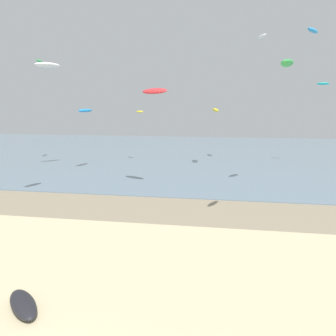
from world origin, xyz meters
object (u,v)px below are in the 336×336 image
(kite_aloft_9, at_px, (85,110))
(kite_aloft_1, at_px, (40,61))
(kite_aloft_6, at_px, (155,91))
(kite_aloft_8, at_px, (287,63))
(grounded_kite, at_px, (23,304))
(kite_aloft_10, at_px, (262,37))
(kite_aloft_4, at_px, (216,110))
(kite_aloft_5, at_px, (313,30))
(kite_aloft_7, at_px, (47,65))
(kite_aloft_2, at_px, (323,84))
(kite_aloft_0, at_px, (140,112))

(kite_aloft_9, bearing_deg, kite_aloft_1, 78.50)
(kite_aloft_6, distance_m, kite_aloft_8, 16.07)
(grounded_kite, height_order, kite_aloft_10, kite_aloft_10)
(kite_aloft_4, xyz_separation_m, kite_aloft_5, (9.42, -16.12, 7.83))
(kite_aloft_6, bearing_deg, kite_aloft_1, -5.56)
(kite_aloft_9, bearing_deg, kite_aloft_7, 115.22)
(kite_aloft_6, height_order, kite_aloft_10, kite_aloft_10)
(kite_aloft_2, height_order, kite_aloft_5, kite_aloft_5)
(grounded_kite, distance_m, kite_aloft_9, 34.53)
(kite_aloft_6, relative_size, kite_aloft_8, 1.47)
(grounded_kite, height_order, kite_aloft_9, kite_aloft_9)
(kite_aloft_2, bearing_deg, kite_aloft_7, -163.72)
(kite_aloft_0, bearing_deg, kite_aloft_2, -138.56)
(grounded_kite, bearing_deg, kite_aloft_6, 128.58)
(kite_aloft_5, height_order, kite_aloft_10, kite_aloft_10)
(kite_aloft_2, xyz_separation_m, kite_aloft_6, (-22.64, -19.80, -1.81))
(kite_aloft_1, height_order, kite_aloft_7, kite_aloft_1)
(kite_aloft_1, distance_m, kite_aloft_9, 12.26)
(kite_aloft_2, height_order, kite_aloft_6, kite_aloft_2)
(grounded_kite, bearing_deg, kite_aloft_7, 159.74)
(kite_aloft_1, relative_size, kite_aloft_8, 1.09)
(kite_aloft_7, xyz_separation_m, kite_aloft_8, (28.50, -19.60, -2.72))
(kite_aloft_5, bearing_deg, kite_aloft_6, 119.49)
(kite_aloft_6, bearing_deg, kite_aloft_2, -111.57)
(kite_aloft_5, relative_size, kite_aloft_7, 0.66)
(kite_aloft_2, bearing_deg, kite_aloft_6, -138.48)
(kite_aloft_1, bearing_deg, kite_aloft_6, -137.77)
(kite_aloft_4, bearing_deg, kite_aloft_1, 90.41)
(kite_aloft_2, relative_size, kite_aloft_10, 0.64)
(kite_aloft_2, relative_size, kite_aloft_8, 0.82)
(kite_aloft_0, height_order, kite_aloft_7, kite_aloft_7)
(kite_aloft_4, distance_m, kite_aloft_9, 19.58)
(kite_aloft_1, bearing_deg, kite_aloft_10, -98.92)
(kite_aloft_1, bearing_deg, kite_aloft_9, -129.16)
(kite_aloft_2, xyz_separation_m, kite_aloft_4, (-16.33, -3.69, -4.02))
(kite_aloft_8, xyz_separation_m, kite_aloft_9, (-23.69, 20.67, -3.52))
(grounded_kite, bearing_deg, kite_aloft_4, 121.58)
(kite_aloft_2, distance_m, kite_aloft_7, 41.24)
(kite_aloft_1, xyz_separation_m, kite_aloft_5, (36.72, -13.56, 0.36))
(kite_aloft_4, xyz_separation_m, kite_aloft_10, (6.46, 1.00, 10.73))
(kite_aloft_5, height_order, kite_aloft_6, kite_aloft_5)
(kite_aloft_1, bearing_deg, kite_aloft_5, -125.21)
(kite_aloft_1, xyz_separation_m, kite_aloft_7, (4.04, -5.05, -1.24))
(kite_aloft_8, relative_size, kite_aloft_10, 0.78)
(grounded_kite, distance_m, kite_aloft_10, 46.42)
(kite_aloft_1, bearing_deg, kite_aloft_7, -156.28)
(grounded_kite, height_order, kite_aloft_1, kite_aloft_1)
(grounded_kite, bearing_deg, kite_aloft_8, 83.20)
(kite_aloft_8, relative_size, kite_aloft_9, 0.75)
(kite_aloft_7, height_order, kite_aloft_8, kite_aloft_7)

